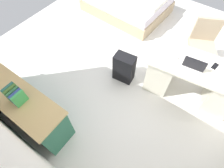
{
  "coord_description": "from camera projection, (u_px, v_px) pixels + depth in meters",
  "views": [
    {
      "loc": [
        -1.08,
        2.18,
        2.8
      ],
      "look_at": [
        -0.22,
        0.98,
        0.6
      ],
      "focal_mm": 29.04,
      "sensor_mm": 36.0,
      "label": 1
    }
  ],
  "objects": [
    {
      "name": "cell_phone_near_laptop",
      "position": [
        215.0,
        66.0,
        2.67
      ],
      "size": [
        0.08,
        0.14,
        0.01
      ],
      "primitive_type": "cube",
      "rotation": [
        0.0,
        0.0,
        -0.14
      ],
      "color": "black",
      "rests_on": "desk"
    },
    {
      "name": "laptop",
      "position": [
        194.0,
        64.0,
        2.64
      ],
      "size": [
        0.33,
        0.26,
        0.21
      ],
      "color": "#B7B7BC",
      "rests_on": "desk"
    },
    {
      "name": "bed",
      "position": [
        127.0,
        2.0,
        4.44
      ],
      "size": [
        1.97,
        1.49,
        0.58
      ],
      "color": "tan",
      "rests_on": "ground_plane"
    },
    {
      "name": "computer_mouse",
      "position": [
        177.0,
        57.0,
        2.75
      ],
      "size": [
        0.07,
        0.11,
        0.03
      ],
      "primitive_type": "ellipsoid",
      "rotation": [
        0.0,
        0.0,
        0.12
      ],
      "color": "white",
      "rests_on": "desk"
    },
    {
      "name": "ground_plane",
      "position": [
        131.0,
        63.0,
        3.67
      ],
      "size": [
        5.66,
        5.66,
        0.0
      ],
      "primitive_type": "plane",
      "color": "silver"
    },
    {
      "name": "desk",
      "position": [
        191.0,
        79.0,
        2.97
      ],
      "size": [
        1.51,
        0.83,
        0.73
      ],
      "color": "silver",
      "rests_on": "ground_plane"
    },
    {
      "name": "credenza",
      "position": [
        19.0,
        102.0,
        2.74
      ],
      "size": [
        1.8,
        0.48,
        0.73
      ],
      "color": "#28664C",
      "rests_on": "ground_plane"
    },
    {
      "name": "office_chair",
      "position": [
        200.0,
        47.0,
        3.33
      ],
      "size": [
        0.61,
        0.61,
        0.94
      ],
      "color": "black",
      "rests_on": "ground_plane"
    },
    {
      "name": "suitcase_black",
      "position": [
        124.0,
        68.0,
        3.22
      ],
      "size": [
        0.38,
        0.26,
        0.57
      ],
      "primitive_type": "cube",
      "rotation": [
        0.0,
        0.0,
        0.12
      ],
      "color": "black",
      "rests_on": "ground_plane"
    },
    {
      "name": "book_row",
      "position": [
        15.0,
        95.0,
        2.26
      ],
      "size": [
        0.19,
        0.17,
        0.24
      ],
      "color": "green",
      "rests_on": "credenza"
    }
  ]
}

